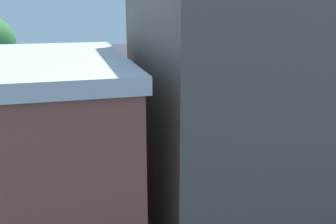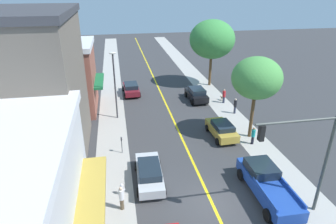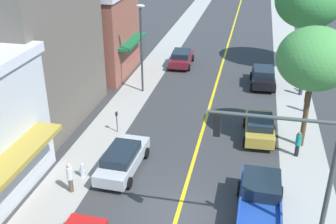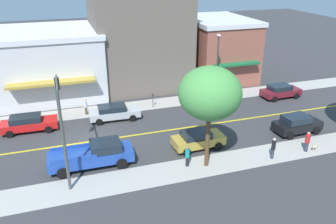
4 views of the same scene
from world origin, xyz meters
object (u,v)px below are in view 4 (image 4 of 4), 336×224
object	(u,v)px
maroon_sedan_left_curb	(280,91)
black_sedan_right_curb	(297,124)
traffic_light_mast	(61,118)
pedestrian_black_shirt	(273,148)
red_sedan_left_curb	(28,123)
gold_sedan_right_curb	(198,139)
pedestrian_red_shirt	(307,141)
parking_meter	(153,98)
fire_hydrant	(100,109)
pedestrian_white_shirt	(86,106)
blue_pickup_truck	(94,155)
street_tree_left_near	(210,94)
small_dog	(315,146)
street_lamp	(217,60)
silver_sedan_left_curb	(114,112)
pedestrian_teal_shirt	(187,156)

from	to	relation	value
maroon_sedan_left_curb	black_sedan_right_curb	size ratio (longest dim) A/B	1.04
traffic_light_mast	pedestrian_black_shirt	bearing A→B (deg)	-98.37
traffic_light_mast	red_sedan_left_curb	world-z (taller)	traffic_light_mast
gold_sedan_right_curb	pedestrian_red_shirt	xyz separation A→B (m)	(3.15, 7.89, 0.12)
parking_meter	black_sedan_right_curb	distance (m)	13.91
fire_hydrant	black_sedan_right_curb	bearing A→B (deg)	58.73
black_sedan_right_curb	fire_hydrant	bearing A→B (deg)	146.30
pedestrian_white_shirt	traffic_light_mast	bearing A→B (deg)	142.89
blue_pickup_truck	street_tree_left_near	bearing A→B (deg)	-16.88
pedestrian_white_shirt	pedestrian_red_shirt	size ratio (longest dim) A/B	1.00
parking_meter	gold_sedan_right_curb	bearing A→B (deg)	7.24
maroon_sedan_left_curb	small_dog	world-z (taller)	maroon_sedan_left_curb
gold_sedan_right_curb	pedestrian_red_shirt	size ratio (longest dim) A/B	2.47
street_tree_left_near	fire_hydrant	size ratio (longest dim) A/B	8.54
traffic_light_mast	street_lamp	xyz separation A→B (m)	(-10.43, 15.98, -0.27)
fire_hydrant	maroon_sedan_left_curb	world-z (taller)	maroon_sedan_left_curb
pedestrian_white_shirt	pedestrian_red_shirt	bearing A→B (deg)	-153.78
gold_sedan_right_curb	blue_pickup_truck	size ratio (longest dim) A/B	0.69
street_tree_left_near	red_sedan_left_curb	distance (m)	16.70
street_lamp	pedestrian_red_shirt	xyz separation A→B (m)	(12.51, 1.95, -3.38)
gold_sedan_right_curb	black_sedan_right_curb	distance (m)	9.19
parking_meter	maroon_sedan_left_curb	bearing A→B (deg)	83.09
fire_hydrant	traffic_light_mast	xyz separation A→B (m)	(10.41, -3.58, 4.11)
pedestrian_black_shirt	silver_sedan_left_curb	bearing A→B (deg)	-141.52
parking_meter	maroon_sedan_left_curb	xyz separation A→B (m)	(1.69, 13.97, -0.18)
black_sedan_right_curb	pedestrian_white_shirt	world-z (taller)	pedestrian_white_shirt
street_tree_left_near	pedestrian_black_shirt	world-z (taller)	street_tree_left_near
black_sedan_right_curb	silver_sedan_left_curb	distance (m)	16.43
silver_sedan_left_curb	pedestrian_black_shirt	distance (m)	14.70
black_sedan_right_curb	pedestrian_black_shirt	world-z (taller)	pedestrian_black_shirt
fire_hydrant	pedestrian_red_shirt	size ratio (longest dim) A/B	0.52
pedestrian_black_shirt	street_lamp	bearing A→B (deg)	169.25
red_sedan_left_curb	blue_pickup_truck	size ratio (longest dim) A/B	0.80
maroon_sedan_left_curb	gold_sedan_right_curb	distance (m)	14.81
gold_sedan_right_curb	pedestrian_teal_shirt	bearing A→B (deg)	-130.05
black_sedan_right_curb	pedestrian_red_shirt	distance (m)	3.26
red_sedan_left_curb	pedestrian_red_shirt	xyz separation A→B (m)	(10.43, 20.84, 0.11)
black_sedan_right_curb	street_tree_left_near	bearing A→B (deg)	-168.14
street_lamp	pedestrian_red_shirt	size ratio (longest dim) A/B	4.13
gold_sedan_right_curb	small_dog	xyz separation A→B (m)	(3.27, 8.66, -0.39)
traffic_light_mast	pedestrian_white_shirt	distance (m)	11.28
silver_sedan_left_curb	blue_pickup_truck	xyz separation A→B (m)	(7.47, -2.75, 0.15)
parking_meter	small_dog	bearing A→B (deg)	38.38
blue_pickup_truck	fire_hydrant	bearing A→B (deg)	80.48
parking_meter	street_tree_left_near	bearing A→B (deg)	3.77
fire_hydrant	parking_meter	xyz separation A→B (m)	(0.21, 5.29, 0.52)
pedestrian_teal_shirt	pedestrian_black_shirt	xyz separation A→B (m)	(1.00, 6.50, 0.07)
blue_pickup_truck	pedestrian_black_shirt	distance (m)	13.30
street_lamp	silver_sedan_left_curb	world-z (taller)	street_lamp
traffic_light_mast	blue_pickup_truck	distance (m)	4.19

